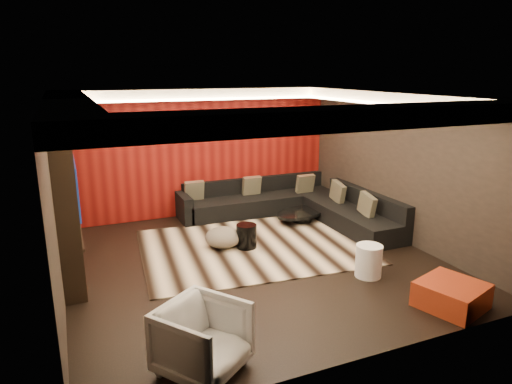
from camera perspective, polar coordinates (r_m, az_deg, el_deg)
name	(u,v)px	position (r m, az deg, el deg)	size (l,w,h in m)	color
floor	(254,262)	(7.90, -0.30, -8.71)	(6.00, 6.00, 0.02)	black
ceiling	(253,94)	(7.25, -0.33, 12.17)	(6.00, 6.00, 0.02)	silver
wall_back	(201,152)	(10.23, -6.87, 4.93)	(6.00, 0.02, 2.80)	black
wall_left	(53,202)	(6.91, -24.01, -1.15)	(0.02, 6.00, 2.80)	black
wall_right	(401,167)	(9.02, 17.63, 2.98)	(0.02, 6.00, 2.80)	black
red_feature_wall	(202,153)	(10.20, -6.81, 4.89)	(5.98, 0.05, 2.78)	#6B0C0A
soffit_back	(203,94)	(9.80, -6.59, 12.09)	(6.00, 0.60, 0.22)	silver
soffit_front	(354,118)	(4.88, 12.17, 9.09)	(6.00, 0.60, 0.22)	silver
soffit_left	(67,107)	(6.69, -22.51, 9.80)	(0.60, 4.80, 0.22)	silver
soffit_right	(393,98)	(8.66, 16.71, 11.22)	(0.60, 4.80, 0.22)	silver
cove_back	(208,99)	(9.48, -5.97, 11.47)	(4.80, 0.08, 0.04)	#FFD899
cove_front	(336,123)	(5.17, 9.94, 8.50)	(4.80, 0.08, 0.04)	#FFD899
cove_left	(95,113)	(6.71, -19.51, 9.31)	(0.08, 4.80, 0.04)	#FFD899
cove_right	(377,103)	(8.46, 14.86, 10.66)	(0.08, 4.80, 0.04)	#FFD899
tv_surround	(67,210)	(7.56, -22.55, -2.05)	(0.30, 2.00, 2.20)	black
tv_screen	(76,186)	(7.48, -21.59, 0.65)	(0.04, 1.30, 0.80)	black
tv_shelf	(81,233)	(7.68, -21.06, -4.78)	(0.04, 1.60, 0.04)	black
rug	(252,247)	(8.49, -0.46, -6.85)	(4.00, 3.00, 0.02)	beige
coffee_table	(301,216)	(9.89, 5.68, -3.01)	(1.24, 1.24, 0.21)	black
drum_stool	(246,236)	(8.36, -1.20, -5.53)	(0.37, 0.37, 0.44)	black
striped_pouf	(223,237)	(8.42, -4.13, -5.67)	(0.66, 0.66, 0.36)	#C4B198
white_side_table	(369,261)	(7.48, 13.90, -8.35)	(0.41, 0.41, 0.52)	white
orange_ottoman	(451,295)	(6.96, 23.24, -11.75)	(0.79, 0.79, 0.35)	#9E2914
armchair	(203,339)	(5.15, -6.69, -17.79)	(0.83, 0.85, 0.77)	silver
sectional_sofa	(293,206)	(10.09, 4.69, -1.79)	(3.65, 3.50, 0.75)	black
throw_pillows	(289,191)	(9.97, 4.18, 0.15)	(3.10, 2.75, 0.50)	tan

